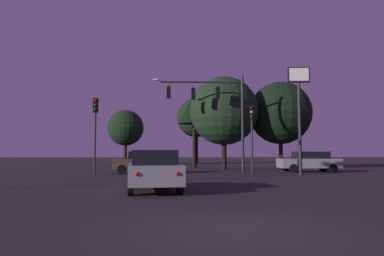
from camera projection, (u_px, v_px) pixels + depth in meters
ground_plane at (171, 169)px, 30.74m from camera, size 168.00×168.00×0.00m
traffic_signal_mast_arm at (214, 103)px, 26.62m from camera, size 6.86×0.71×7.33m
traffic_light_corner_left at (252, 126)px, 22.99m from camera, size 0.35×0.38×4.51m
traffic_light_corner_right at (95, 121)px, 22.03m from camera, size 0.31×0.36×4.85m
car_nearside_lane at (153, 170)px, 13.27m from camera, size 2.09×4.34×1.52m
car_crossing_left at (142, 162)px, 24.40m from camera, size 4.11×1.91×1.52m
car_crossing_right at (309, 161)px, 26.17m from camera, size 4.54×2.06×1.52m
store_sign_illuminated at (299, 96)px, 23.02m from camera, size 1.42×0.49×7.03m
tree_behind_sign at (224, 111)px, 30.34m from camera, size 5.89×5.89×7.98m
tree_left_far at (126, 128)px, 41.43m from camera, size 4.21×4.21×6.47m
tree_center_horizon at (196, 118)px, 46.35m from camera, size 5.20×5.20×8.67m
tree_right_cluster at (280, 113)px, 31.44m from camera, size 5.56×5.56×7.74m
tree_lot_edge at (194, 109)px, 34.52m from camera, size 3.08×3.08×7.25m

